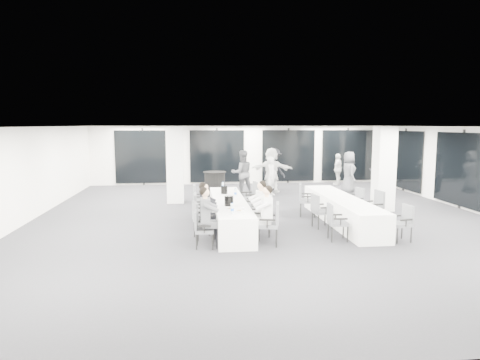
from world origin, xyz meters
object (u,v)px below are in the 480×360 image
object	(u,v)px
chair_main_left_fourth	(200,206)
ice_bucket_far	(224,190)
chair_main_left_mid	(200,209)
chair_main_right_second	(265,214)
chair_side_left_near	(335,220)
standing_guest_d	(338,167)
chair_main_left_near	(201,227)
standing_guest_a	(272,174)
chair_side_right_far	(356,200)
standing_guest_c	(274,166)
chair_main_right_near	(271,221)
standing_guest_e	(349,170)
chair_side_right_mid	(375,206)
chair_main_left_second	(201,218)
chair_main_left_far	(199,198)
banquet_table_side	(341,210)
ice_bucket_near	(229,201)
chair_main_right_far	(251,196)
chair_main_right_fourth	(255,202)
chair_main_right_mid	(260,210)
chair_side_left_mid	(319,209)
standing_guest_b	(242,170)
chair_side_right_near	(403,221)
standing_guest_f	(272,167)
standing_guest_h	(379,169)
cocktail_table	(215,188)
banquet_table_main	(229,213)
chair_side_left_far	(305,198)

from	to	relation	value
chair_main_left_fourth	ice_bucket_far	distance (m)	1.00
chair_main_left_fourth	chair_main_left_mid	bearing A→B (deg)	-2.37
chair_main_right_second	chair_side_left_near	size ratio (longest dim) A/B	1.07
standing_guest_d	chair_main_left_near	bearing A→B (deg)	4.92
chair_side_left_near	standing_guest_a	size ratio (longest dim) A/B	0.51
chair_side_right_far	ice_bucket_far	xyz separation A→B (m)	(-4.20, 0.09, 0.37)
standing_guest_a	standing_guest_c	bearing A→B (deg)	13.70
chair_main_right_near	standing_guest_e	xyz separation A→B (m)	(4.51, 7.07, 0.41)
chair_side_right_mid	chair_main_left_second	bearing A→B (deg)	93.91
chair_main_left_far	standing_guest_a	xyz separation A→B (m)	(2.96, 3.50, 0.34)
banquet_table_side	chair_main_right_second	distance (m)	2.76
chair_side_left_near	ice_bucket_near	distance (m)	2.75
chair_main_left_mid	chair_main_right_far	xyz separation A→B (m)	(1.67, 1.76, 0.04)
chair_main_right_fourth	chair_main_right_mid	bearing A→B (deg)	-171.86
chair_side_left_mid	standing_guest_b	world-z (taller)	standing_guest_b
chair_side_right_far	standing_guest_d	size ratio (longest dim) A/B	0.52
ice_bucket_far	chair_side_right_near	bearing A→B (deg)	-36.82
standing_guest_f	standing_guest_b	bearing A→B (deg)	43.12
chair_main_left_far	standing_guest_h	world-z (taller)	standing_guest_h
chair_main_right_fourth	standing_guest_f	distance (m)	5.43
chair_main_right_fourth	standing_guest_f	bearing A→B (deg)	-7.10
cocktail_table	chair_main_left_near	world-z (taller)	cocktail_table
chair_side_right_near	standing_guest_b	world-z (taller)	standing_guest_b
standing_guest_f	ice_bucket_near	world-z (taller)	standing_guest_f
banquet_table_main	chair_main_right_far	world-z (taller)	chair_main_right_far
chair_main_left_near	cocktail_table	bearing A→B (deg)	177.61
chair_main_right_near	chair_main_right_mid	world-z (taller)	chair_main_right_near
chair_main_left_second	chair_main_right_second	world-z (taller)	chair_main_right_second
standing_guest_c	chair_main_left_near	bearing A→B (deg)	122.52
chair_main_right_mid	standing_guest_b	distance (m)	5.49
standing_guest_d	ice_bucket_near	distance (m)	10.52
cocktail_table	chair_side_right_far	size ratio (longest dim) A/B	1.33
chair_side_left_mid	standing_guest_e	distance (m)	6.24
banquet_table_side	standing_guest_d	xyz separation A→B (m)	(2.55, 7.75, 0.47)
ice_bucket_near	chair_side_left_near	bearing A→B (deg)	-20.16
chair_main_right_second	chair_main_right_mid	bearing A→B (deg)	12.82
chair_side_right_near	standing_guest_e	xyz separation A→B (m)	(1.21, 7.07, 0.49)
ice_bucket_near	banquet_table_side	bearing A→B (deg)	15.29
chair_main_left_near	chair_side_right_near	world-z (taller)	chair_side_right_near
chair_main_right_second	standing_guest_f	size ratio (longest dim) A/B	0.46
chair_side_left_far	banquet_table_side	bearing A→B (deg)	53.67
chair_main_right_mid	standing_guest_c	xyz separation A→B (m)	(1.68, 6.80, 0.55)
banquet_table_main	chair_main_left_fourth	distance (m)	1.03
chair_main_right_second	chair_side_left_far	bearing A→B (deg)	-24.26
standing_guest_a	ice_bucket_far	bearing A→B (deg)	177.84
standing_guest_a	standing_guest_h	xyz separation A→B (m)	(4.65, 0.31, 0.09)
cocktail_table	standing_guest_e	xyz separation A→B (m)	(5.59, 1.53, 0.41)
standing_guest_c	standing_guest_f	size ratio (longest dim) A/B	0.97
chair_main_right_mid	standing_guest_b	world-z (taller)	standing_guest_b
standing_guest_f	ice_bucket_far	bearing A→B (deg)	78.44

